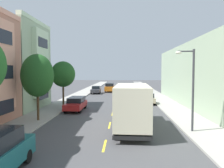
{
  "coord_description": "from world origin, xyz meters",
  "views": [
    {
      "loc": [
        1.09,
        -5.84,
        4.41
      ],
      "look_at": [
        -0.69,
        29.83,
        2.41
      ],
      "focal_mm": 35.13,
      "sensor_mm": 36.0,
      "label": 1
    }
  ],
  "objects_px": {
    "street_tree_second": "(37,76)",
    "parked_hatchback_charcoal": "(96,90)",
    "delivery_box_truck": "(132,104)",
    "moving_orange_sedan": "(110,87)",
    "parked_hatchback_champagne": "(147,98)",
    "parked_sedan_navy": "(140,91)",
    "parked_wagon_red": "(76,103)",
    "street_lamp": "(191,83)",
    "parked_suv_sky": "(142,92)",
    "parked_wagon_silver": "(136,86)",
    "parked_sedan_white": "(137,88)",
    "street_tree_third": "(63,74)"
  },
  "relations": [
    {
      "from": "street_lamp",
      "to": "parked_sedan_white",
      "type": "bearing_deg",
      "value": 92.64
    },
    {
      "from": "delivery_box_truck",
      "to": "parked_wagon_silver",
      "type": "bearing_deg",
      "value": 86.25
    },
    {
      "from": "street_tree_second",
      "to": "street_tree_third",
      "type": "distance_m",
      "value": 8.24
    },
    {
      "from": "street_tree_third",
      "to": "delivery_box_truck",
      "type": "bearing_deg",
      "value": -51.59
    },
    {
      "from": "parked_wagon_silver",
      "to": "street_lamp",
      "type": "bearing_deg",
      "value": -87.92
    },
    {
      "from": "parked_sedan_white",
      "to": "parked_wagon_red",
      "type": "bearing_deg",
      "value": -108.87
    },
    {
      "from": "parked_hatchback_charcoal",
      "to": "parked_sedan_navy",
      "type": "relative_size",
      "value": 0.89
    },
    {
      "from": "parked_sedan_navy",
      "to": "moving_orange_sedan",
      "type": "xyz_separation_m",
      "value": [
        -6.13,
        5.55,
        0.24
      ]
    },
    {
      "from": "street_lamp",
      "to": "street_tree_third",
      "type": "bearing_deg",
      "value": 137.7
    },
    {
      "from": "parked_wagon_red",
      "to": "street_tree_third",
      "type": "bearing_deg",
      "value": 130.62
    },
    {
      "from": "delivery_box_truck",
      "to": "parked_wagon_silver",
      "type": "height_order",
      "value": "delivery_box_truck"
    },
    {
      "from": "street_tree_second",
      "to": "parked_wagon_red",
      "type": "height_order",
      "value": "street_tree_second"
    },
    {
      "from": "street_tree_third",
      "to": "parked_wagon_red",
      "type": "bearing_deg",
      "value": -49.38
    },
    {
      "from": "street_lamp",
      "to": "parked_wagon_red",
      "type": "bearing_deg",
      "value": 139.44
    },
    {
      "from": "parked_suv_sky",
      "to": "street_tree_second",
      "type": "bearing_deg",
      "value": -120.78
    },
    {
      "from": "parked_wagon_silver",
      "to": "delivery_box_truck",
      "type": "bearing_deg",
      "value": -93.75
    },
    {
      "from": "street_tree_second",
      "to": "moving_orange_sedan",
      "type": "bearing_deg",
      "value": 80.99
    },
    {
      "from": "delivery_box_truck",
      "to": "parked_sedan_white",
      "type": "height_order",
      "value": "delivery_box_truck"
    },
    {
      "from": "street_tree_second",
      "to": "parked_suv_sky",
      "type": "bearing_deg",
      "value": 59.22
    },
    {
      "from": "parked_wagon_silver",
      "to": "moving_orange_sedan",
      "type": "relative_size",
      "value": 0.98
    },
    {
      "from": "street_lamp",
      "to": "parked_sedan_navy",
      "type": "relative_size",
      "value": 1.3
    },
    {
      "from": "parked_hatchback_charcoal",
      "to": "moving_orange_sedan",
      "type": "bearing_deg",
      "value": 55.8
    },
    {
      "from": "street_lamp",
      "to": "parked_sedan_navy",
      "type": "bearing_deg",
      "value": 93.45
    },
    {
      "from": "street_tree_second",
      "to": "parked_hatchback_charcoal",
      "type": "distance_m",
      "value": 25.49
    },
    {
      "from": "street_tree_second",
      "to": "parked_sedan_navy",
      "type": "bearing_deg",
      "value": 65.41
    },
    {
      "from": "parked_hatchback_champagne",
      "to": "moving_orange_sedan",
      "type": "height_order",
      "value": "moving_orange_sedan"
    },
    {
      "from": "street_tree_second",
      "to": "parked_wagon_red",
      "type": "distance_m",
      "value": 6.94
    },
    {
      "from": "parked_wagon_silver",
      "to": "parked_wagon_red",
      "type": "distance_m",
      "value": 33.56
    },
    {
      "from": "parked_wagon_red",
      "to": "parked_sedan_white",
      "type": "relative_size",
      "value": 1.04
    },
    {
      "from": "delivery_box_truck",
      "to": "moving_orange_sedan",
      "type": "xyz_separation_m",
      "value": [
        -3.59,
        31.1,
        -0.96
      ]
    },
    {
      "from": "street_lamp",
      "to": "parked_sedan_white",
      "type": "distance_m",
      "value": 34.08
    },
    {
      "from": "street_tree_second",
      "to": "moving_orange_sedan",
      "type": "xyz_separation_m",
      "value": [
        4.6,
        29.0,
        -3.09
      ]
    },
    {
      "from": "street_tree_third",
      "to": "parked_sedan_white",
      "type": "relative_size",
      "value": 1.23
    },
    {
      "from": "delivery_box_truck",
      "to": "parked_wagon_red",
      "type": "height_order",
      "value": "delivery_box_truck"
    },
    {
      "from": "parked_hatchback_champagne",
      "to": "parked_suv_sky",
      "type": "bearing_deg",
      "value": 91.8
    },
    {
      "from": "moving_orange_sedan",
      "to": "parked_wagon_silver",
      "type": "bearing_deg",
      "value": 55.75
    },
    {
      "from": "parked_wagon_silver",
      "to": "parked_hatchback_champagne",
      "type": "bearing_deg",
      "value": -90.01
    },
    {
      "from": "parked_wagon_silver",
      "to": "parked_hatchback_charcoal",
      "type": "relative_size",
      "value": 1.17
    },
    {
      "from": "street_tree_second",
      "to": "parked_sedan_navy",
      "type": "height_order",
      "value": "street_tree_second"
    },
    {
      "from": "street_tree_third",
      "to": "parked_wagon_silver",
      "type": "bearing_deg",
      "value": 70.1
    },
    {
      "from": "parked_hatchback_champagne",
      "to": "delivery_box_truck",
      "type": "bearing_deg",
      "value": -101.19
    },
    {
      "from": "street_tree_second",
      "to": "parked_hatchback_charcoal",
      "type": "xyz_separation_m",
      "value": [
        2.01,
        25.19,
        -3.32
      ]
    },
    {
      "from": "street_lamp",
      "to": "parked_suv_sky",
      "type": "xyz_separation_m",
      "value": [
        -1.71,
        20.82,
        -2.61
      ]
    },
    {
      "from": "street_lamp",
      "to": "parked_hatchback_champagne",
      "type": "xyz_separation_m",
      "value": [
        -1.5,
        14.21,
        -2.84
      ]
    },
    {
      "from": "street_tree_third",
      "to": "parked_sedan_navy",
      "type": "relative_size",
      "value": 1.23
    },
    {
      "from": "parked_wagon_silver",
      "to": "parked_sedan_white",
      "type": "height_order",
      "value": "parked_wagon_silver"
    },
    {
      "from": "parked_sedan_white",
      "to": "parked_hatchback_champagne",
      "type": "bearing_deg",
      "value": -89.82
    },
    {
      "from": "street_lamp",
      "to": "delivery_box_truck",
      "type": "height_order",
      "value": "street_lamp"
    },
    {
      "from": "street_lamp",
      "to": "parked_sedan_navy",
      "type": "xyz_separation_m",
      "value": [
        -1.59,
        26.44,
        -2.85
      ]
    },
    {
      "from": "parked_sedan_navy",
      "to": "parked_suv_sky",
      "type": "bearing_deg",
      "value": -91.15
    }
  ]
}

